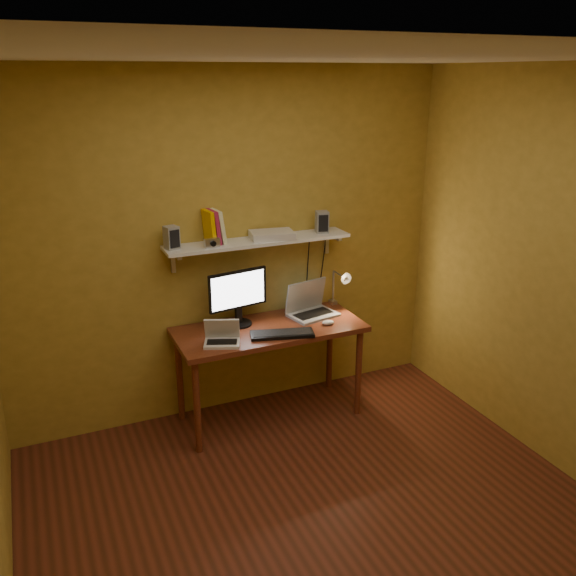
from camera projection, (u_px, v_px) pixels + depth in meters
name	position (u px, v px, depth m)	size (l,w,h in m)	color
room	(331.00, 324.00, 3.17)	(3.44, 3.24, 2.64)	maroon
desk	(269.00, 338.00, 4.54)	(1.40, 0.60, 0.75)	brown
wall_shelf	(258.00, 242.00, 4.48)	(1.40, 0.25, 0.21)	silver
monitor	(238.00, 295.00, 4.49)	(0.46, 0.23, 0.42)	black
laptop	(310.00, 306.00, 4.73)	(0.40, 0.32, 0.27)	gray
netbook	(222.00, 337.00, 4.23)	(0.29, 0.25, 0.18)	silver
keyboard	(282.00, 334.00, 4.37)	(0.46, 0.15, 0.02)	black
mouse	(328.00, 322.00, 4.56)	(0.09, 0.06, 0.03)	silver
desk_lamp	(340.00, 284.00, 4.81)	(0.09, 0.23, 0.38)	silver
speaker_left	(172.00, 238.00, 4.21)	(0.09, 0.09, 0.16)	gray
speaker_right	(322.00, 222.00, 4.64)	(0.09, 0.09, 0.17)	gray
books	(214.00, 227.00, 4.33)	(0.14, 0.17, 0.24)	#E4A400
shelf_camera	(212.00, 243.00, 4.25)	(0.11, 0.05, 0.07)	silver
router	(272.00, 235.00, 4.50)	(0.32, 0.21, 0.05)	silver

